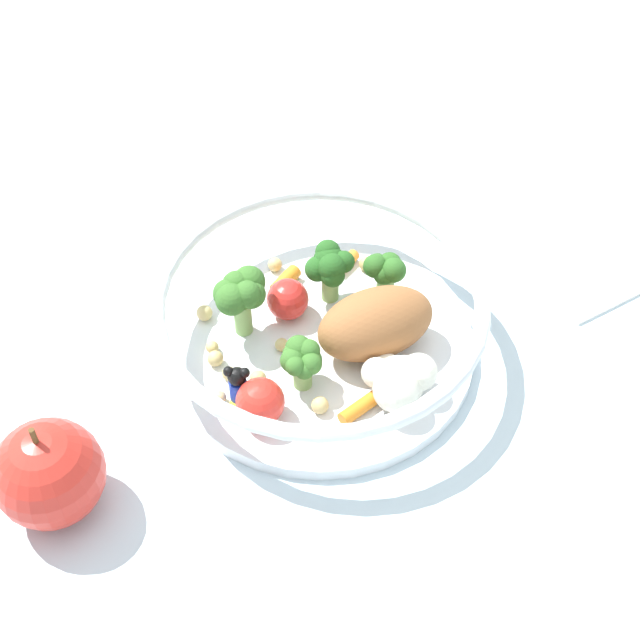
{
  "coord_description": "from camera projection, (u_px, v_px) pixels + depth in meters",
  "views": [
    {
      "loc": [
        -0.1,
        -0.4,
        0.51
      ],
      "look_at": [
        -0.02,
        0.01,
        0.03
      ],
      "focal_mm": 51.59,
      "sensor_mm": 36.0,
      "label": 1
    }
  ],
  "objects": [
    {
      "name": "food_container",
      "position": [
        328.0,
        324.0,
        0.64
      ],
      "size": [
        0.23,
        0.23,
        0.07
      ],
      "color": "white",
      "rests_on": "ground_plane"
    },
    {
      "name": "loose_apple",
      "position": [
        49.0,
        473.0,
        0.56
      ],
      "size": [
        0.07,
        0.07,
        0.08
      ],
      "color": "red",
      "rests_on": "ground_plane"
    },
    {
      "name": "ground_plane",
      "position": [
        345.0,
        360.0,
        0.66
      ],
      "size": [
        2.4,
        2.4,
        0.0
      ],
      "primitive_type": "plane",
      "color": "silver"
    },
    {
      "name": "folded_napkin",
      "position": [
        572.0,
        246.0,
        0.73
      ],
      "size": [
        0.14,
        0.16,
        0.01
      ],
      "primitive_type": "cube",
      "rotation": [
        0.0,
        0.0,
        0.33
      ],
      "color": "white",
      "rests_on": "ground_plane"
    }
  ]
}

